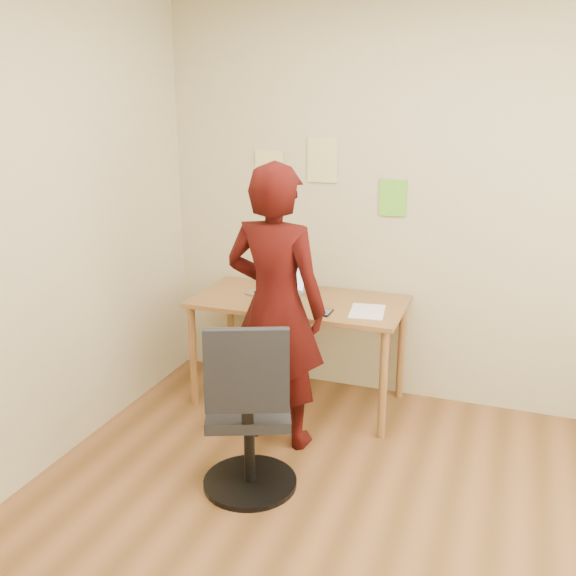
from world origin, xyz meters
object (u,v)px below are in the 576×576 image
at_px(person, 276,308).
at_px(laptop, 280,287).
at_px(phone, 325,313).
at_px(desk, 299,312).
at_px(office_chair, 249,421).

bearing_deg(person, laptop, -66.64).
bearing_deg(laptop, phone, -12.37).
height_order(desk, office_chair, office_chair).
bearing_deg(desk, person, -85.75).
relative_size(desk, laptop, 3.30).
distance_m(phone, person, 0.40).
bearing_deg(person, phone, -119.00).
xyz_separation_m(phone, person, (-0.21, -0.32, 0.11)).
relative_size(office_chair, person, 0.58).
bearing_deg(office_chair, laptop, 80.77).
xyz_separation_m(laptop, office_chair, (0.27, -1.18, -0.37)).
distance_m(desk, office_chair, 1.14).
bearing_deg(laptop, office_chair, -55.05).
bearing_deg(person, office_chair, 101.67).
distance_m(phone, office_chair, 0.96).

